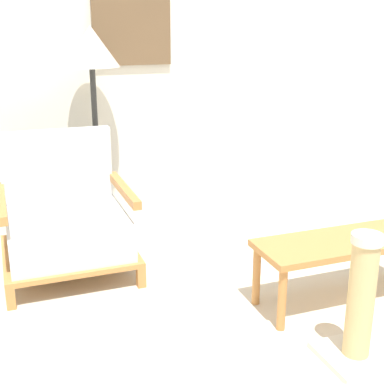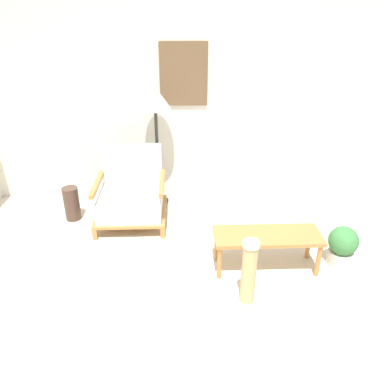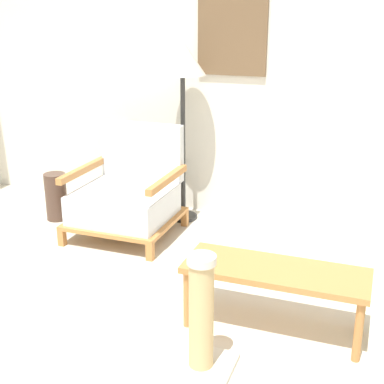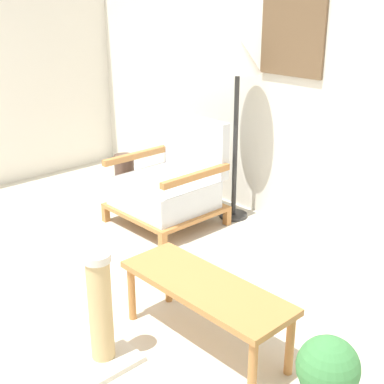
# 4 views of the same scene
# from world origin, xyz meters

# --- Properties ---
(ground_plane) EXTENTS (14.00, 14.00, 0.00)m
(ground_plane) POSITION_xyz_m (0.00, 0.00, 0.00)
(ground_plane) COLOR beige
(wall_back) EXTENTS (8.00, 0.09, 2.70)m
(wall_back) POSITION_xyz_m (-0.00, 2.46, 1.35)
(wall_back) COLOR silver
(wall_back) RESTS_ON ground_plane
(armchair) EXTENTS (0.78, 0.74, 0.83)m
(armchair) POSITION_xyz_m (-0.72, 1.74, 0.32)
(armchair) COLOR #B2753D
(armchair) RESTS_ON ground_plane
(floor_lamp) EXTENTS (0.37, 0.37, 1.47)m
(floor_lamp) POSITION_xyz_m (-0.43, 2.20, 1.25)
(floor_lamp) COLOR #2D2D2D
(floor_lamp) RESTS_ON ground_plane
(coffee_table) EXTENTS (0.99, 0.36, 0.37)m
(coffee_table) POSITION_xyz_m (0.64, 0.81, 0.32)
(coffee_table) COLOR #B2753D
(coffee_table) RESTS_ON ground_plane
(vase) EXTENTS (0.18, 0.18, 0.40)m
(vase) POSITION_xyz_m (-1.43, 1.81, 0.20)
(vase) COLOR #473328
(vase) RESTS_ON ground_plane
(potted_plant) EXTENTS (0.28, 0.28, 0.41)m
(potted_plant) POSITION_xyz_m (1.38, 0.83, 0.21)
(potted_plant) COLOR beige
(potted_plant) RESTS_ON ground_plane
(scratching_post) EXTENTS (0.31, 0.31, 0.62)m
(scratching_post) POSITION_xyz_m (0.38, 0.33, 0.25)
(scratching_post) COLOR beige
(scratching_post) RESTS_ON ground_plane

